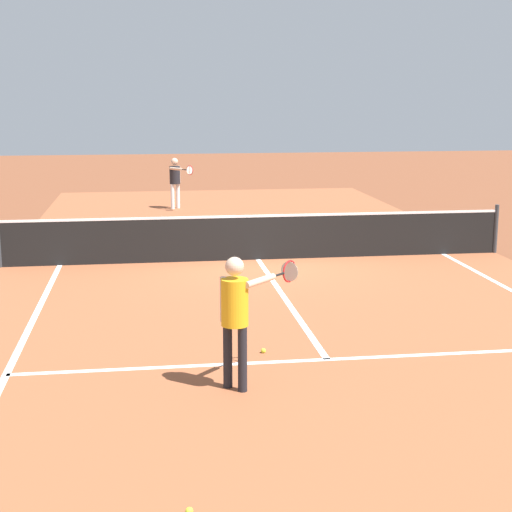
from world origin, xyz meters
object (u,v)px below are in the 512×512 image
(tennis_ball_mid_court, at_px, (263,351))
(player_near, at_px, (237,308))
(net, at_px, (258,237))
(player_far, at_px, (175,178))
(tennis_ball_by_baseline, at_px, (189,511))

(tennis_ball_mid_court, bearing_deg, player_near, -112.25)
(net, bearing_deg, player_far, 100.42)
(player_near, height_order, tennis_ball_by_baseline, player_near)
(player_far, relative_size, tennis_ball_mid_court, 23.43)
(player_near, xyz_separation_m, tennis_ball_by_baseline, (-0.73, -2.77, -0.96))
(tennis_ball_by_baseline, bearing_deg, player_far, 88.05)
(player_near, relative_size, tennis_ball_mid_court, 24.38)
(player_far, height_order, tennis_ball_by_baseline, player_far)
(player_near, xyz_separation_m, tennis_ball_mid_court, (0.51, 1.24, -0.96))
(player_near, bearing_deg, tennis_ball_by_baseline, -104.70)
(player_far, height_order, tennis_ball_mid_court, player_far)
(player_near, bearing_deg, player_far, 90.47)
(net, bearing_deg, player_near, -100.17)
(player_far, bearing_deg, player_near, -89.53)
(tennis_ball_mid_court, relative_size, tennis_ball_by_baseline, 1.00)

